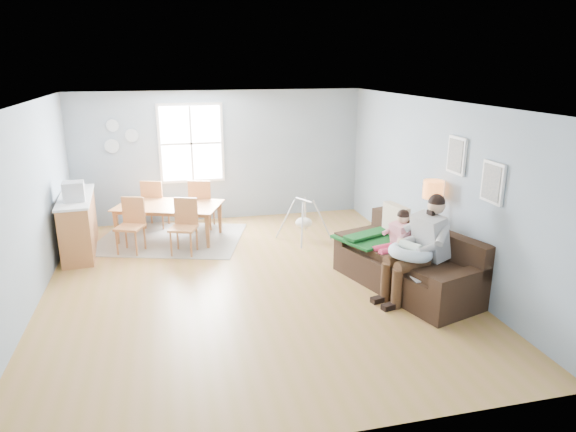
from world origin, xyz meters
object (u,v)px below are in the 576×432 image
object	(u,v)px
chair_se	(185,222)
dining_table	(169,222)
toddler	(396,235)
baby_swing	(304,222)
chair_ne	(201,201)
father	(420,245)
chair_nw	(154,201)
chair_sw	(132,221)
counter	(79,223)
floor_lamp	(433,198)
sofa	(409,267)
storage_cube	(423,291)
monitor	(73,191)

from	to	relation	value
chair_se	dining_table	bearing A→B (deg)	109.19
toddler	baby_swing	bearing A→B (deg)	109.78
chair_ne	dining_table	bearing A→B (deg)	-143.66
father	chair_nw	world-z (taller)	father
chair_sw	counter	xyz separation A→B (m)	(-0.91, 0.22, -0.04)
floor_lamp	counter	xyz separation A→B (m)	(-5.50, 2.40, -0.74)
counter	baby_swing	world-z (taller)	counter
father	chair_se	size ratio (longest dim) A/B	1.55
chair_se	baby_swing	bearing A→B (deg)	3.96
sofa	toddler	distance (m)	0.51
sofa	toddler	world-z (taller)	toddler
storage_cube	monitor	world-z (taller)	monitor
father	chair_sw	distance (m)	4.98
floor_lamp	chair_sw	distance (m)	5.13
dining_table	chair_se	bearing A→B (deg)	-50.18
counter	monitor	size ratio (longest dim) A/B	5.04
floor_lamp	chair_ne	bearing A→B (deg)	136.41
counter	sofa	bearing A→B (deg)	-29.22
father	floor_lamp	xyz separation A→B (m)	(0.56, 0.74, 0.46)
toddler	baby_swing	xyz separation A→B (m)	(-0.81, 2.26, -0.42)
dining_table	toddler	bearing A→B (deg)	-20.53
floor_lamp	chair_sw	bearing A→B (deg)	154.59
chair_nw	monitor	size ratio (longest dim) A/B	2.73
monitor	chair_ne	bearing A→B (deg)	26.63
chair_se	father	bearing A→B (deg)	-40.20
chair_sw	counter	distance (m)	0.94
floor_lamp	baby_swing	size ratio (longest dim) A/B	1.47
father	monitor	world-z (taller)	father
dining_table	chair_ne	xyz separation A→B (m)	(0.65, 0.48, 0.26)
father	floor_lamp	distance (m)	1.03
monitor	toddler	bearing A→B (deg)	-25.22
father	dining_table	bearing A→B (deg)	134.87
toddler	chair_ne	size ratio (longest dim) A/B	0.89
sofa	storage_cube	xyz separation A→B (m)	(-0.10, -0.64, -0.09)
dining_table	chair_sw	xyz separation A→B (m)	(-0.64, -0.49, 0.22)
toddler	floor_lamp	distance (m)	0.84
counter	chair_se	bearing A→B (deg)	-15.36
chair_sw	chair_se	world-z (taller)	chair_se
storage_cube	monitor	bearing A→B (deg)	147.53
sofa	counter	distance (m)	5.71
sofa	toddler	size ratio (longest dim) A/B	2.69
toddler	chair_sw	xyz separation A→B (m)	(-3.93, 2.39, -0.23)
chair_ne	floor_lamp	bearing A→B (deg)	-43.59
father	monitor	xyz separation A→B (m)	(-4.91, 2.80, 0.38)
storage_cube	baby_swing	distance (m)	3.20
chair_nw	chair_ne	xyz separation A→B (m)	(0.91, -0.29, 0.02)
chair_nw	baby_swing	xyz separation A→B (m)	(2.74, -1.37, -0.22)
chair_sw	baby_swing	xyz separation A→B (m)	(3.11, -0.13, -0.20)
counter	chair_nw	bearing A→B (deg)	38.52
floor_lamp	chair_se	distance (m)	4.20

